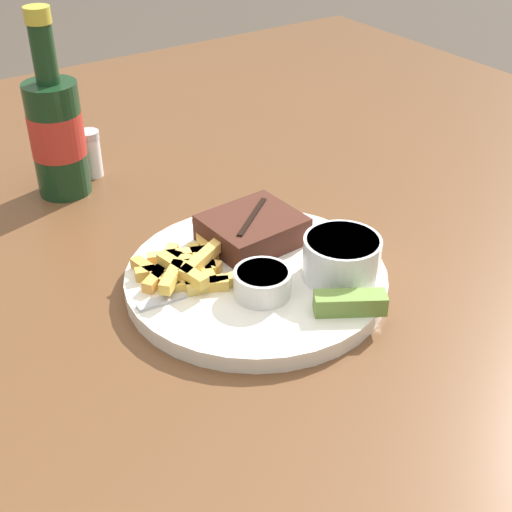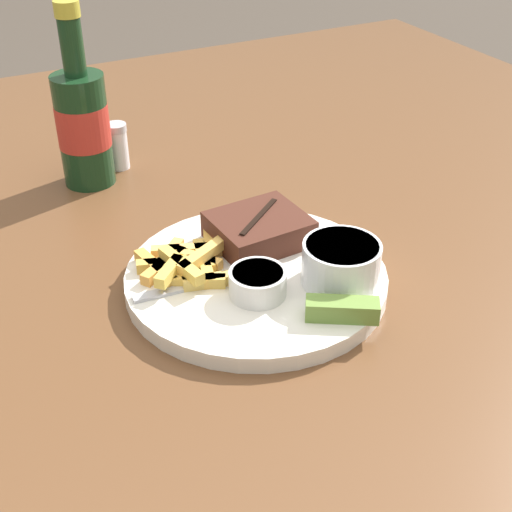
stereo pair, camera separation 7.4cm
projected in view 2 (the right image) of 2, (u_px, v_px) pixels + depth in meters
name	position (u px, v px, depth m)	size (l,w,h in m)	color
dining_table	(256.00, 324.00, 0.79)	(1.56, 1.61, 0.72)	brown
dinner_plate	(256.00, 279.00, 0.76)	(0.28, 0.28, 0.02)	silver
steak_portion	(259.00, 229.00, 0.80)	(0.11, 0.09, 0.03)	#472319
fries_pile	(187.00, 263.00, 0.75)	(0.11, 0.10, 0.02)	#ECAF58
coleslaw_cup	(341.00, 261.00, 0.72)	(0.08, 0.08, 0.05)	white
dipping_sauce_cup	(258.00, 282.00, 0.71)	(0.06, 0.06, 0.03)	silver
pickle_spear	(342.00, 309.00, 0.68)	(0.07, 0.06, 0.02)	olive
fork_utensil	(191.00, 286.00, 0.73)	(0.13, 0.02, 0.00)	#B7B7BC
knife_utensil	(248.00, 254.00, 0.78)	(0.02, 0.17, 0.01)	#B7B7BC
beer_bottle	(83.00, 123.00, 0.92)	(0.07, 0.07, 0.24)	#143319
salt_shaker	(118.00, 146.00, 0.99)	(0.03, 0.03, 0.07)	white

